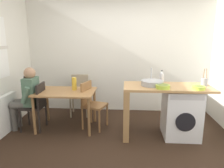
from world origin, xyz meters
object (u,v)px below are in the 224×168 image
object	(u,v)px
dining_table	(66,96)
seated_person	(27,95)
chair_person_seat	(36,104)
bottle_tall_green	(162,77)
utensil_crock	(204,82)
chair_opposite	(91,102)
vase	(74,84)
colander	(199,88)
chair_spare_by_wall	(80,92)
washing_machine	(181,113)
mixing_bowl	(163,86)

from	to	relation	value
dining_table	seated_person	bearing A→B (deg)	-171.77
chair_person_seat	bottle_tall_green	bearing A→B (deg)	-88.08
seated_person	utensil_crock	size ratio (longest dim) A/B	4.01
chair_opposite	vase	distance (m)	0.48
seated_person	colander	xyz separation A→B (m)	(3.01, -0.31, 0.28)
chair_spare_by_wall	colander	xyz separation A→B (m)	(2.22, -1.19, 0.44)
washing_machine	mixing_bowl	distance (m)	0.68
chair_opposite	bottle_tall_green	world-z (taller)	bottle_tall_green
mixing_bowl	vase	xyz separation A→B (m)	(-1.59, 0.50, -0.09)
mixing_bowl	chair_opposite	bearing A→B (deg)	159.63
chair_person_seat	washing_machine	distance (m)	2.67
chair_opposite	utensil_crock	bearing A→B (deg)	101.92
chair_spare_by_wall	bottle_tall_green	distance (m)	1.92
chair_person_seat	washing_machine	world-z (taller)	chair_person_seat
dining_table	bottle_tall_green	bearing A→B (deg)	1.29
utensil_crock	colander	xyz separation A→B (m)	(-0.18, -0.27, -0.04)
chair_spare_by_wall	mixing_bowl	distance (m)	2.07
mixing_bowl	vase	distance (m)	1.67
chair_person_seat	mixing_bowl	size ratio (longest dim) A/B	3.90
bottle_tall_green	utensil_crock	size ratio (longest dim) A/B	0.78
chair_opposite	washing_machine	size ratio (longest dim) A/B	1.05
chair_spare_by_wall	bottle_tall_green	world-z (taller)	bottle_tall_green
seated_person	chair_opposite	bearing A→B (deg)	-83.06
washing_machine	colander	size ratio (longest dim) A/B	4.30
bottle_tall_green	chair_opposite	bearing A→B (deg)	178.56
utensil_crock	chair_spare_by_wall	bearing A→B (deg)	158.98
chair_person_seat	chair_opposite	xyz separation A→B (m)	(1.02, 0.17, 0.00)
seated_person	vase	distance (m)	0.90
chair_opposite	colander	xyz separation A→B (m)	(1.83, -0.49, 0.44)
washing_machine	colander	distance (m)	0.59
chair_opposite	seated_person	size ratio (longest dim) A/B	0.75
utensil_crock	colander	size ratio (longest dim) A/B	1.50
utensil_crock	chair_opposite	bearing A→B (deg)	173.77
seated_person	mixing_bowl	world-z (taller)	seated_person
chair_person_seat	bottle_tall_green	size ratio (longest dim) A/B	3.84
chair_opposite	vase	xyz separation A→B (m)	(-0.33, 0.03, 0.35)
seated_person	vase	xyz separation A→B (m)	(0.86, 0.20, 0.19)
chair_person_seat	chair_spare_by_wall	size ratio (longest dim) A/B	1.00
seated_person	utensil_crock	distance (m)	3.21
washing_machine	chair_person_seat	bearing A→B (deg)	177.84
seated_person	chair_person_seat	bearing A→B (deg)	-90.00
chair_spare_by_wall	utensil_crock	distance (m)	2.61
chair_opposite	utensil_crock	world-z (taller)	utensil_crock
bottle_tall_green	chair_spare_by_wall	bearing A→B (deg)	156.61
bottle_tall_green	utensil_crock	world-z (taller)	utensil_crock
washing_machine	vase	world-z (taller)	vase
chair_opposite	utensil_crock	distance (m)	2.08
chair_opposite	washing_machine	xyz separation A→B (m)	(1.64, -0.27, -0.08)
dining_table	chair_opposite	size ratio (longest dim) A/B	1.22
vase	utensil_crock	bearing A→B (deg)	-6.01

